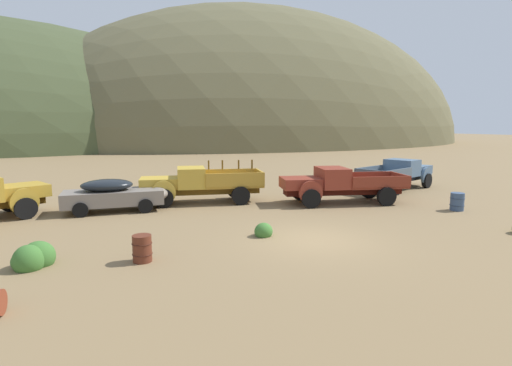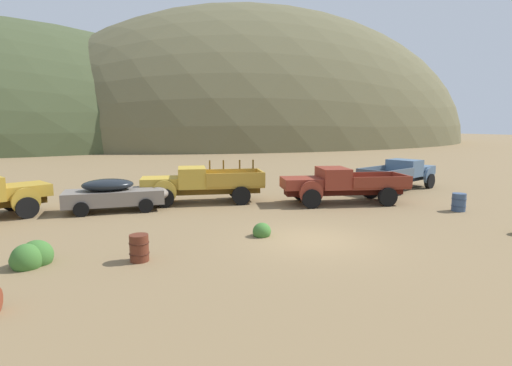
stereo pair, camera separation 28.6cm
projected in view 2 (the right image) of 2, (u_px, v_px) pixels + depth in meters
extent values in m
plane|color=olive|center=(311.00, 240.00, 14.52)|extent=(300.00, 300.00, 0.00)
ellipsoid|color=brown|center=(269.00, 143.00, 88.79)|extent=(99.05, 58.67, 55.91)
cube|color=#B28928|center=(24.00, 190.00, 18.71)|extent=(2.44, 2.37, 0.55)
cube|color=#B7B2A8|center=(45.00, 188.00, 19.35)|extent=(0.50, 1.21, 0.44)
cylinder|color=#B28928|center=(26.00, 201.00, 17.83)|extent=(1.19, 0.57, 1.20)
cylinder|color=#B28928|center=(12.00, 195.00, 19.33)|extent=(1.19, 0.57, 1.20)
cylinder|color=black|center=(27.00, 208.00, 17.83)|extent=(1.00, 0.59, 0.96)
cylinder|color=black|center=(12.00, 201.00, 19.41)|extent=(1.00, 0.59, 0.96)
cube|color=slate|center=(115.00, 197.00, 19.36)|extent=(4.77, 2.46, 0.68)
ellipsoid|color=black|center=(108.00, 185.00, 19.19)|extent=(2.58, 1.93, 0.57)
ellipsoid|color=slate|center=(158.00, 193.00, 19.96)|extent=(1.20, 1.59, 0.61)
cylinder|color=black|center=(146.00, 206.00, 18.97)|extent=(0.70, 0.30, 0.68)
cylinder|color=black|center=(144.00, 199.00, 20.69)|extent=(0.70, 0.30, 0.68)
cylinder|color=black|center=(81.00, 209.00, 18.13)|extent=(0.70, 0.30, 0.68)
cylinder|color=black|center=(85.00, 202.00, 19.84)|extent=(0.70, 0.30, 0.68)
cube|color=brown|center=(203.00, 190.00, 21.46)|extent=(6.07, 2.55, 0.36)
cube|color=gold|center=(160.00, 183.00, 21.01)|extent=(2.29, 2.12, 0.55)
cube|color=#B7B2A8|center=(142.00, 184.00, 20.86)|extent=(0.39, 1.12, 0.44)
cylinder|color=gold|center=(166.00, 186.00, 22.06)|extent=(1.20, 0.50, 1.20)
cylinder|color=gold|center=(164.00, 192.00, 20.15)|extent=(1.20, 0.50, 1.20)
cube|color=gold|center=(192.00, 177.00, 21.26)|extent=(1.87, 2.22, 1.05)
cube|color=black|center=(180.00, 174.00, 21.12)|extent=(0.49, 1.57, 0.59)
cube|color=#B5882D|center=(234.00, 185.00, 21.72)|extent=(3.48, 2.75, 0.12)
cube|color=#B5882D|center=(232.00, 175.00, 22.62)|extent=(2.97, 0.93, 0.70)
cube|color=#B5882D|center=(236.00, 180.00, 20.69)|extent=(2.97, 0.93, 0.70)
cube|color=#B5882D|center=(260.00, 177.00, 21.91)|extent=(0.64, 1.94, 0.70)
cube|color=brown|center=(253.00, 164.00, 22.75)|extent=(0.10, 0.10, 0.50)
cube|color=brown|center=(240.00, 164.00, 22.62)|extent=(0.10, 0.10, 0.50)
cube|color=brown|center=(223.00, 165.00, 22.46)|extent=(0.10, 0.10, 0.50)
cube|color=brown|center=(210.00, 165.00, 22.32)|extent=(0.10, 0.10, 0.50)
cylinder|color=black|center=(165.00, 198.00, 20.14)|extent=(1.00, 0.53, 0.96)
cylinder|color=black|center=(236.00, 189.00, 22.83)|extent=(1.00, 0.53, 0.96)
cylinder|color=black|center=(241.00, 196.00, 20.81)|extent=(1.00, 0.53, 0.96)
cube|color=#42140D|center=(343.00, 191.00, 21.26)|extent=(6.21, 2.90, 0.36)
cube|color=maroon|center=(301.00, 183.00, 20.90)|extent=(2.41, 2.26, 0.55)
cube|color=#B7B2A8|center=(284.00, 184.00, 20.79)|extent=(0.45, 1.15, 0.44)
cylinder|color=maroon|center=(301.00, 187.00, 21.99)|extent=(1.20, 0.55, 1.20)
cylinder|color=maroon|center=(311.00, 193.00, 19.98)|extent=(1.20, 0.55, 1.20)
cube|color=maroon|center=(333.00, 178.00, 21.08)|extent=(2.00, 2.34, 1.05)
cube|color=black|center=(321.00, 174.00, 20.97)|extent=(0.58, 1.61, 0.59)
cube|color=maroon|center=(374.00, 186.00, 21.45)|extent=(3.64, 2.96, 0.12)
cube|color=maroon|center=(367.00, 177.00, 22.42)|extent=(3.02, 1.09, 0.55)
cube|color=maroon|center=(383.00, 182.00, 20.38)|extent=(3.02, 1.09, 0.55)
cube|color=maroon|center=(401.00, 179.00, 21.59)|extent=(0.75, 2.00, 0.55)
cylinder|color=black|center=(301.00, 192.00, 22.09)|extent=(1.00, 0.57, 0.96)
cylinder|color=black|center=(311.00, 199.00, 19.97)|extent=(1.00, 0.57, 0.96)
cylinder|color=black|center=(370.00, 190.00, 22.60)|extent=(1.00, 0.57, 0.96)
cylinder|color=black|center=(388.00, 197.00, 20.48)|extent=(1.00, 0.57, 0.96)
cube|color=#262D39|center=(399.00, 179.00, 25.60)|extent=(6.16, 2.53, 0.36)
cube|color=slate|center=(417.00, 170.00, 27.01)|extent=(2.31, 2.12, 0.55)
cube|color=#B7B2A8|center=(423.00, 169.00, 27.60)|extent=(0.38, 1.13, 0.44)
cylinder|color=slate|center=(429.00, 177.00, 26.16)|extent=(1.20, 0.49, 1.20)
cylinder|color=slate|center=(401.00, 174.00, 27.63)|extent=(1.20, 0.49, 1.20)
cube|color=slate|center=(404.00, 168.00, 25.88)|extent=(1.88, 2.23, 1.05)
cube|color=black|center=(409.00, 164.00, 26.26)|extent=(0.48, 1.58, 0.59)
cube|color=#4D5B67|center=(385.00, 178.00, 24.47)|extent=(3.52, 2.76, 0.12)
cube|color=#4D5B67|center=(401.00, 174.00, 23.67)|extent=(3.01, 0.92, 0.55)
cube|color=#4D5B67|center=(371.00, 171.00, 25.16)|extent=(3.01, 0.92, 0.55)
cube|color=#4D5B67|center=(372.00, 175.00, 23.45)|extent=(0.63, 1.96, 0.55)
cylinder|color=black|center=(430.00, 181.00, 26.16)|extent=(1.00, 0.52, 0.96)
cylinder|color=black|center=(400.00, 178.00, 27.71)|extent=(1.00, 0.52, 0.96)
cylinder|color=black|center=(398.00, 187.00, 23.58)|extent=(1.00, 0.52, 0.96)
cylinder|color=black|center=(367.00, 183.00, 25.13)|extent=(1.00, 0.52, 0.96)
cylinder|color=#5B2819|center=(139.00, 248.00, 12.26)|extent=(0.57, 0.57, 0.83)
torus|color=#401C11|center=(139.00, 243.00, 12.24)|extent=(0.61, 0.61, 0.03)
torus|color=#401C11|center=(139.00, 253.00, 12.29)|extent=(0.61, 0.61, 0.03)
cylinder|color=#384C6B|center=(459.00, 202.00, 19.32)|extent=(0.63, 0.63, 0.86)
torus|color=#27354A|center=(459.00, 199.00, 19.29)|extent=(0.67, 0.67, 0.03)
torus|color=#27354A|center=(459.00, 206.00, 19.34)|extent=(0.67, 0.67, 0.03)
ellipsoid|color=#3D702D|center=(27.00, 260.00, 11.87)|extent=(0.96, 0.87, 0.70)
ellipsoid|color=#3D702D|center=(37.00, 255.00, 12.04)|extent=(0.95, 0.85, 0.94)
ellipsoid|color=#3D702D|center=(26.00, 259.00, 11.70)|extent=(0.87, 0.78, 0.93)
ellipsoid|color=#3D702D|center=(261.00, 232.00, 15.16)|extent=(0.59, 0.53, 0.51)
ellipsoid|color=#3D702D|center=(262.00, 231.00, 15.02)|extent=(0.70, 0.63, 0.66)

